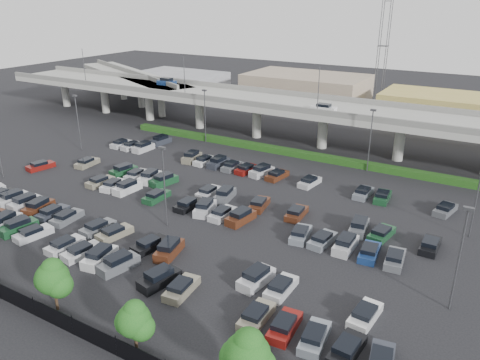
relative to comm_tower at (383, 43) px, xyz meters
The scene contains 10 objects.
ground 75.73m from the comm_tower, 93.09° to the right, with size 280.00×280.00×0.00m, color black.
overpass 43.07m from the comm_tower, 95.73° to the right, with size 150.00×13.00×15.80m.
on_ramp 64.67m from the comm_tower, 151.11° to the right, with size 50.93×30.13×8.80m.
hedge 51.42m from the comm_tower, 94.67° to the right, with size 66.00×1.60×1.10m, color #183E12.
fence 103.13m from the comm_tower, 92.28° to the right, with size 70.00×0.10×2.00m.
tree_row 101.30m from the comm_tower, 91.88° to the right, with size 65.07×3.66×5.94m.
parked_cars 79.91m from the comm_tower, 94.09° to the right, with size 63.16×41.62×1.67m.
light_poles 73.06m from the comm_tower, 96.44° to the right, with size 66.90×48.38×10.30m.
distant_buildings 18.96m from the comm_tower, 55.50° to the right, with size 138.00×24.00×9.00m.
comm_tower is the anchor object (origin of this frame).
Camera 1 is at (34.46, -48.51, 26.93)m, focal length 35.00 mm.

